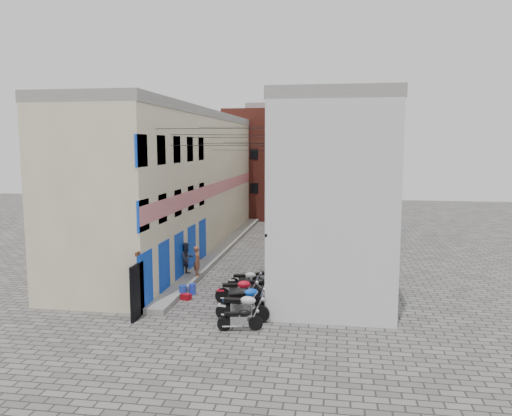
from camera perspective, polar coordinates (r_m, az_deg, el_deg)
The scene contains 21 objects.
ground at distance 20.35m, azimuth -6.16°, elevation -12.41°, with size 90.00×90.00×0.00m, color #504E4C.
plinth at distance 32.97m, azimuth -3.67°, elevation -4.50°, with size 0.90×26.00×0.25m, color gray.
building_left at distance 33.09m, azimuth -8.71°, elevation 3.12°, with size 5.10×27.00×9.00m.
building_right at distance 31.55m, azimuth 8.87°, elevation 2.94°, with size 5.94×26.00×9.00m.
building_far_brick_left at distance 47.05m, azimuth 0.39°, elevation 5.02°, with size 6.00×6.00×10.00m, color maroon.
building_far_brick_right at distance 48.60m, azimuth 6.60°, elevation 3.87°, with size 5.00×6.00×8.00m, color maroon.
building_far_concrete at distance 52.74m, azimuth 3.55°, elevation 5.80°, with size 8.00×5.00×11.00m, color gray.
far_shopfront at distance 44.33m, azimuth 2.40°, elevation -0.05°, with size 2.00×0.30×2.40m, color black.
overhead_wires at distance 26.61m, azimuth -2.01°, elevation 7.88°, with size 5.80×13.02×1.32m.
motorcycle_a at distance 18.84m, azimuth -1.85°, elevation -12.42°, with size 0.54×1.70×0.98m, color black, non-canonical shape.
motorcycle_b at distance 19.74m, azimuth -1.56°, elevation -11.10°, with size 0.68×2.15×1.24m, color silver, non-canonical shape.
motorcycle_c at distance 20.63m, azimuth -1.16°, elevation -10.30°, with size 0.67×2.12×1.23m, color blue, non-canonical shape.
motorcycle_d at distance 21.92m, azimuth -1.96°, elevation -9.27°, with size 0.66×2.08×1.20m, color red, non-canonical shape.
motorcycle_e at distance 22.68m, azimuth 0.05°, elevation -8.88°, with size 0.58×1.84×1.06m, color black, non-canonical shape.
motorcycle_f at distance 23.82m, azimuth -1.10°, elevation -8.11°, with size 0.57×1.80×1.04m, color silver, non-canonical shape.
motorcycle_g at distance 24.45m, azimuth 1.12°, elevation -7.74°, with size 0.55×1.75×1.02m, color black, non-canonical shape.
person_a at distance 25.45m, azimuth -6.73°, elevation -6.02°, with size 0.55×0.36×1.52m, color brown.
person_b at distance 25.80m, azimuth -7.92°, elevation -5.74°, with size 0.79×0.62×1.63m, color #2F3346.
water_jug_near at distance 22.92m, azimuth -8.33°, elevation -9.44°, with size 0.36×0.36×0.56m, color #213CA8.
water_jug_far at distance 23.38m, azimuth -7.29°, elevation -9.16°, with size 0.32×0.32×0.50m, color blue.
red_crate at distance 22.67m, azimuth -7.99°, elevation -10.02°, with size 0.41×0.31×0.26m, color #9D0B16.
Camera 1 is at (5.12, -18.47, 6.84)m, focal length 35.00 mm.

